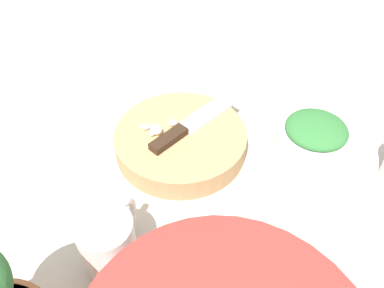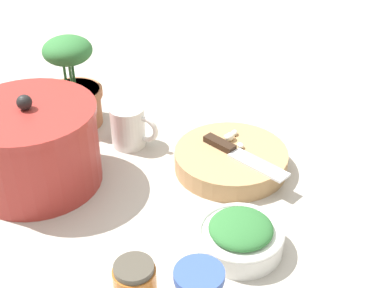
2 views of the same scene
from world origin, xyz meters
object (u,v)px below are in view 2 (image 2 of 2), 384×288
chef_knife (239,154)px  herb_bowl (240,236)px  garlic_cloves (232,137)px  coffee_mug (129,127)px  potted_herb (72,88)px  stock_pot (33,146)px  cutting_board (230,158)px  honey_jar (135,284)px

chef_knife → herb_bowl: size_ratio=1.26×
garlic_cloves → coffee_mug: coffee_mug is taller
coffee_mug → potted_herb: 0.17m
stock_pot → potted_herb: size_ratio=1.21×
potted_herb → cutting_board: bearing=-130.2°
coffee_mug → honey_jar: coffee_mug is taller
cutting_board → coffee_mug: size_ratio=2.33×
cutting_board → garlic_cloves: (0.03, -0.01, 0.03)m
cutting_board → stock_pot: bearing=84.0°
cutting_board → herb_bowl: size_ratio=1.57×
honey_jar → stock_pot: 0.37m
cutting_board → herb_bowl: bearing=167.4°
herb_bowl → stock_pot: (0.27, 0.33, 0.05)m
chef_knife → coffee_mug: (0.15, 0.20, -0.00)m
coffee_mug → cutting_board: bearing=-124.8°
potted_herb → chef_knife: bearing=-131.9°
potted_herb → herb_bowl: bearing=-153.2°
garlic_cloves → potted_herb: bearing=55.0°
cutting_board → potted_herb: bearing=49.8°
cutting_board → chef_knife: chef_knife is taller
chef_knife → coffee_mug: coffee_mug is taller
herb_bowl → stock_pot: size_ratio=0.57×
garlic_cloves → cutting_board: bearing=159.3°
garlic_cloves → coffee_mug: 0.22m
honey_jar → potted_herb: size_ratio=0.35×
garlic_cloves → herb_bowl: herb_bowl is taller
garlic_cloves → coffee_mug: bearing=64.3°
cutting_board → coffee_mug: bearing=55.2°
cutting_board → stock_pot: 0.39m
coffee_mug → stock_pot: stock_pot is taller
honey_jar → stock_pot: size_ratio=0.29×
herb_bowl → stock_pot: bearing=50.4°
cutting_board → honey_jar: honey_jar is taller
cutting_board → stock_pot: (0.04, 0.38, 0.06)m
coffee_mug → stock_pot: size_ratio=0.38×
garlic_cloves → stock_pot: bearing=89.1°
garlic_cloves → honey_jar: size_ratio=0.96×
chef_knife → cutting_board: bearing=-100.5°
honey_jar → potted_herb: bearing=6.2°
herb_bowl → coffee_mug: size_ratio=1.48×
cutting_board → stock_pot: size_ratio=0.90×
coffee_mug → potted_herb: (0.12, 0.11, 0.05)m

